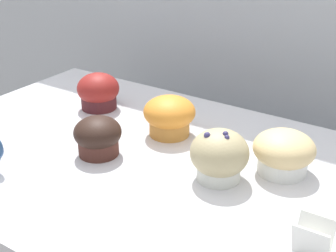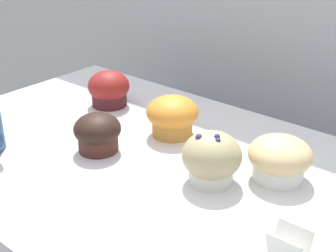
{
  "view_description": "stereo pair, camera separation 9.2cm",
  "coord_description": "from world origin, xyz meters",
  "px_view_note": "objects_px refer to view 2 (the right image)",
  "views": [
    {
      "loc": [
        0.46,
        -0.63,
        1.38
      ],
      "look_at": [
        0.0,
        0.06,
        0.98
      ],
      "focal_mm": 50.0,
      "sensor_mm": 36.0,
      "label": 1
    },
    {
      "loc": [
        0.54,
        -0.58,
        1.38
      ],
      "look_at": [
        0.0,
        0.06,
        0.98
      ],
      "focal_mm": 50.0,
      "sensor_mm": 36.0,
      "label": 2
    }
  ],
  "objects_px": {
    "muffin_front_center": "(212,159)",
    "muffin_front_left": "(280,158)",
    "muffin_back_left": "(109,89)",
    "muffin_back_right": "(98,133)",
    "muffin_front_right": "(172,116)"
  },
  "relations": [
    {
      "from": "muffin_front_center",
      "to": "muffin_front_left",
      "type": "xyz_separation_m",
      "value": [
        0.09,
        0.08,
        -0.01
      ]
    },
    {
      "from": "muffin_front_center",
      "to": "muffin_back_left",
      "type": "distance_m",
      "value": 0.41
    },
    {
      "from": "muffin_front_center",
      "to": "muffin_back_left",
      "type": "xyz_separation_m",
      "value": [
        -0.39,
        0.13,
        -0.0
      ]
    },
    {
      "from": "muffin_back_left",
      "to": "muffin_front_right",
      "type": "relative_size",
      "value": 0.91
    },
    {
      "from": "muffin_front_center",
      "to": "muffin_front_left",
      "type": "bearing_deg",
      "value": 44.88
    },
    {
      "from": "muffin_front_center",
      "to": "muffin_front_left",
      "type": "relative_size",
      "value": 0.93
    },
    {
      "from": "muffin_back_left",
      "to": "muffin_front_right",
      "type": "bearing_deg",
      "value": -6.83
    },
    {
      "from": "muffin_front_center",
      "to": "muffin_front_right",
      "type": "xyz_separation_m",
      "value": [
        -0.17,
        0.1,
        -0.0
      ]
    },
    {
      "from": "muffin_front_center",
      "to": "muffin_front_right",
      "type": "height_order",
      "value": "muffin_front_center"
    },
    {
      "from": "muffin_back_left",
      "to": "muffin_front_left",
      "type": "height_order",
      "value": "muffin_back_left"
    },
    {
      "from": "muffin_back_right",
      "to": "muffin_front_right",
      "type": "bearing_deg",
      "value": 65.42
    },
    {
      "from": "muffin_front_center",
      "to": "muffin_back_left",
      "type": "height_order",
      "value": "muffin_front_center"
    },
    {
      "from": "muffin_back_left",
      "to": "muffin_front_right",
      "type": "height_order",
      "value": "muffin_back_left"
    },
    {
      "from": "muffin_back_right",
      "to": "muffin_front_left",
      "type": "xyz_separation_m",
      "value": [
        0.32,
        0.13,
        0.0
      ]
    },
    {
      "from": "muffin_front_right",
      "to": "muffin_front_left",
      "type": "bearing_deg",
      "value": -3.32
    }
  ]
}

